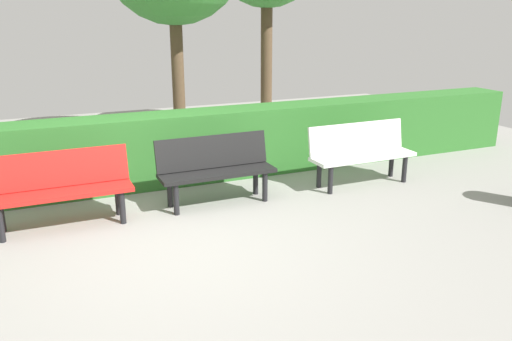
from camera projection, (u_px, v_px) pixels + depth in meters
The scene contains 5 objects.
ground_plane at pixel (177, 242), 5.57m from camera, with size 16.00×16.00×0.00m, color gray.
bench_white at pixel (361, 151), 7.35m from camera, with size 1.55×0.48×0.86m.
bench_black at pixel (216, 166), 6.61m from camera, with size 1.49×0.48×0.86m.
bench_red at pixel (60, 186), 5.88m from camera, with size 1.58×0.47×0.86m.
hedge_row at pixel (199, 145), 7.56m from camera, with size 11.14×0.64×1.00m, color #2D6B28.
Camera 1 is at (1.23, 5.01, 2.38)m, focal length 36.41 mm.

